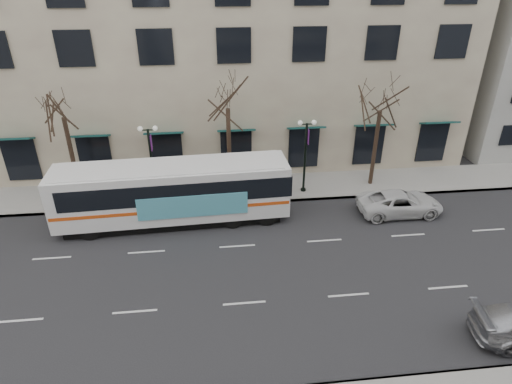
{
  "coord_description": "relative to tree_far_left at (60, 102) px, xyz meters",
  "views": [
    {
      "loc": [
        -1.13,
        -17.41,
        13.93
      ],
      "look_at": [
        0.93,
        1.14,
        4.0
      ],
      "focal_mm": 30.0,
      "sensor_mm": 36.0,
      "label": 1
    }
  ],
  "objects": [
    {
      "name": "ground",
      "position": [
        10.0,
        -8.8,
        -6.7
      ],
      "size": [
        160.0,
        160.0,
        0.0
      ],
      "primitive_type": "plane",
      "color": "black",
      "rests_on": "ground"
    },
    {
      "name": "sidewalk_far",
      "position": [
        15.0,
        0.2,
        -6.62
      ],
      "size": [
        80.0,
        4.0,
        0.15
      ],
      "primitive_type": "cube",
      "color": "gray",
      "rests_on": "ground"
    },
    {
      "name": "tree_far_left",
      "position": [
        0.0,
        0.0,
        0.0
      ],
      "size": [
        3.6,
        3.6,
        8.34
      ],
      "color": "black",
      "rests_on": "ground"
    },
    {
      "name": "tree_far_mid",
      "position": [
        10.0,
        0.0,
        0.21
      ],
      "size": [
        3.6,
        3.6,
        8.55
      ],
      "color": "black",
      "rests_on": "ground"
    },
    {
      "name": "tree_far_right",
      "position": [
        20.0,
        0.0,
        -0.28
      ],
      "size": [
        3.6,
        3.6,
        8.06
      ],
      "color": "black",
      "rests_on": "ground"
    },
    {
      "name": "lamp_post_left",
      "position": [
        5.01,
        -0.6,
        -3.75
      ],
      "size": [
        1.22,
        0.45,
        5.21
      ],
      "color": "black",
      "rests_on": "ground"
    },
    {
      "name": "lamp_post_right",
      "position": [
        15.01,
        -0.6,
        -3.75
      ],
      "size": [
        1.22,
        0.45,
        5.21
      ],
      "color": "black",
      "rests_on": "ground"
    },
    {
      "name": "city_bus",
      "position": [
        6.53,
        -3.34,
        -4.66
      ],
      "size": [
        13.87,
        3.57,
        3.73
      ],
      "rotation": [
        0.0,
        0.0,
        0.04
      ],
      "color": "white",
      "rests_on": "ground"
    },
    {
      "name": "white_pickup",
      "position": [
        20.45,
        -4.0,
        -5.97
      ],
      "size": [
        5.27,
        2.43,
        1.46
      ],
      "primitive_type": "imported",
      "rotation": [
        0.0,
        0.0,
        1.57
      ],
      "color": "silver",
      "rests_on": "ground"
    }
  ]
}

